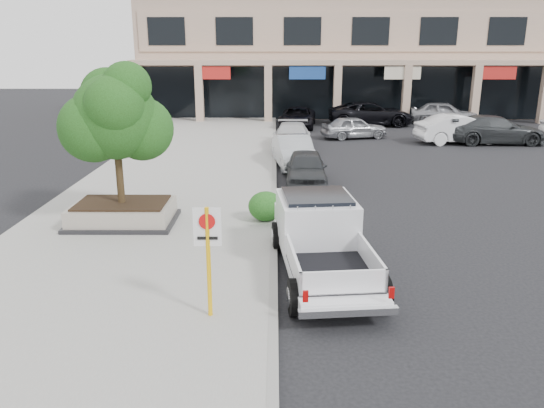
{
  "coord_description": "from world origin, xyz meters",
  "views": [
    {
      "loc": [
        -1.52,
        -11.99,
        5.41
      ],
      "look_at": [
        -1.59,
        1.5,
        1.39
      ],
      "focal_mm": 35.0,
      "sensor_mm": 36.0,
      "label": 1
    }
  ],
  "objects_px": {
    "planter": "(123,213)",
    "curb_car_b": "(294,152)",
    "curb_car_c": "(292,137)",
    "lot_car_b": "(460,129)",
    "lot_car_c": "(495,130)",
    "lot_car_e": "(444,113)",
    "planter_tree": "(121,117)",
    "lot_car_a": "(354,127)",
    "pickup_truck": "(323,241)",
    "curb_car_a": "(306,168)",
    "lot_car_d": "(371,114)",
    "curb_car_d": "(297,117)",
    "no_parking_sign": "(208,247)"
  },
  "relations": [
    {
      "from": "planter_tree",
      "to": "curb_car_a",
      "type": "relative_size",
      "value": 1.0
    },
    {
      "from": "planter_tree",
      "to": "lot_car_b",
      "type": "relative_size",
      "value": 0.8
    },
    {
      "from": "curb_car_b",
      "to": "curb_car_a",
      "type": "bearing_deg",
      "value": -90.75
    },
    {
      "from": "lot_car_e",
      "to": "curb_car_d",
      "type": "bearing_deg",
      "value": 115.48
    },
    {
      "from": "curb_car_a",
      "to": "curb_car_c",
      "type": "relative_size",
      "value": 0.81
    },
    {
      "from": "no_parking_sign",
      "to": "lot_car_c",
      "type": "distance_m",
      "value": 25.09
    },
    {
      "from": "curb_car_a",
      "to": "curb_car_d",
      "type": "distance_m",
      "value": 15.81
    },
    {
      "from": "curb_car_c",
      "to": "lot_car_c",
      "type": "xyz_separation_m",
      "value": [
        11.76,
        2.17,
        0.09
      ]
    },
    {
      "from": "curb_car_c",
      "to": "curb_car_d",
      "type": "bearing_deg",
      "value": 88.95
    },
    {
      "from": "curb_car_b",
      "to": "planter_tree",
      "type": "bearing_deg",
      "value": -130.11
    },
    {
      "from": "planter",
      "to": "curb_car_b",
      "type": "xyz_separation_m",
      "value": [
        5.58,
        8.68,
        0.25
      ]
    },
    {
      "from": "no_parking_sign",
      "to": "curb_car_d",
      "type": "distance_m",
      "value": 27.23
    },
    {
      "from": "pickup_truck",
      "to": "lot_car_b",
      "type": "xyz_separation_m",
      "value": [
        9.56,
        18.67,
        -0.07
      ]
    },
    {
      "from": "lot_car_b",
      "to": "no_parking_sign",
      "type": "bearing_deg",
      "value": 142.53
    },
    {
      "from": "pickup_truck",
      "to": "curb_car_c",
      "type": "xyz_separation_m",
      "value": [
        -0.26,
        16.36,
        -0.18
      ]
    },
    {
      "from": "curb_car_d",
      "to": "no_parking_sign",
      "type": "bearing_deg",
      "value": -89.61
    },
    {
      "from": "curb_car_a",
      "to": "curb_car_d",
      "type": "bearing_deg",
      "value": 90.61
    },
    {
      "from": "planter",
      "to": "curb_car_a",
      "type": "height_order",
      "value": "curb_car_a"
    },
    {
      "from": "lot_car_b",
      "to": "pickup_truck",
      "type": "bearing_deg",
      "value": 145.3
    },
    {
      "from": "curb_car_b",
      "to": "no_parking_sign",
      "type": "bearing_deg",
      "value": -106.12
    },
    {
      "from": "pickup_truck",
      "to": "curb_car_a",
      "type": "distance_m",
      "value": 8.98
    },
    {
      "from": "lot_car_b",
      "to": "lot_car_e",
      "type": "bearing_deg",
      "value": -18.21
    },
    {
      "from": "curb_car_c",
      "to": "curb_car_a",
      "type": "bearing_deg",
      "value": -83.86
    },
    {
      "from": "no_parking_sign",
      "to": "planter_tree",
      "type": "bearing_deg",
      "value": 118.4
    },
    {
      "from": "curb_car_c",
      "to": "lot_car_c",
      "type": "distance_m",
      "value": 11.96
    },
    {
      "from": "curb_car_d",
      "to": "lot_car_c",
      "type": "distance_m",
      "value": 12.75
    },
    {
      "from": "lot_car_a",
      "to": "lot_car_b",
      "type": "bearing_deg",
      "value": -120.47
    },
    {
      "from": "planter_tree",
      "to": "lot_car_a",
      "type": "distance_m",
      "value": 19.27
    },
    {
      "from": "pickup_truck",
      "to": "lot_car_b",
      "type": "distance_m",
      "value": 20.97
    },
    {
      "from": "curb_car_c",
      "to": "lot_car_d",
      "type": "relative_size",
      "value": 0.82
    },
    {
      "from": "curb_car_b",
      "to": "lot_car_d",
      "type": "height_order",
      "value": "lot_car_d"
    },
    {
      "from": "curb_car_c",
      "to": "lot_car_a",
      "type": "relative_size",
      "value": 1.24
    },
    {
      "from": "curb_car_c",
      "to": "lot_car_e",
      "type": "xyz_separation_m",
      "value": [
        11.31,
        10.28,
        0.09
      ]
    },
    {
      "from": "planter_tree",
      "to": "curb_car_c",
      "type": "distance_m",
      "value": 14.02
    },
    {
      "from": "lot_car_d",
      "to": "curb_car_d",
      "type": "bearing_deg",
      "value": 102.03
    },
    {
      "from": "curb_car_d",
      "to": "lot_car_a",
      "type": "xyz_separation_m",
      "value": [
        3.29,
        -4.45,
        -0.02
      ]
    },
    {
      "from": "planter_tree",
      "to": "lot_car_a",
      "type": "height_order",
      "value": "planter_tree"
    },
    {
      "from": "curb_car_c",
      "to": "curb_car_b",
      "type": "bearing_deg",
      "value": -87.12
    },
    {
      "from": "curb_car_b",
      "to": "lot_car_a",
      "type": "bearing_deg",
      "value": 56.24
    },
    {
      "from": "lot_car_e",
      "to": "planter",
      "type": "bearing_deg",
      "value": 159.29
    },
    {
      "from": "curb_car_b",
      "to": "lot_car_e",
      "type": "bearing_deg",
      "value": 44.16
    },
    {
      "from": "lot_car_a",
      "to": "planter_tree",
      "type": "bearing_deg",
      "value": 135.79
    },
    {
      "from": "no_parking_sign",
      "to": "pickup_truck",
      "type": "xyz_separation_m",
      "value": [
        2.48,
        2.28,
        -0.73
      ]
    },
    {
      "from": "lot_car_c",
      "to": "lot_car_e",
      "type": "xyz_separation_m",
      "value": [
        -0.45,
        8.11,
        -0.0
      ]
    },
    {
      "from": "lot_car_c",
      "to": "planter",
      "type": "bearing_deg",
      "value": 131.23
    },
    {
      "from": "curb_car_b",
      "to": "lot_car_d",
      "type": "relative_size",
      "value": 0.74
    },
    {
      "from": "no_parking_sign",
      "to": "lot_car_e",
      "type": "xyz_separation_m",
      "value": [
        13.53,
        28.93,
        -0.83
      ]
    },
    {
      "from": "curb_car_c",
      "to": "lot_car_b",
      "type": "relative_size",
      "value": 0.98
    },
    {
      "from": "curb_car_a",
      "to": "lot_car_c",
      "type": "xyz_separation_m",
      "value": [
        11.4,
        9.56,
        0.13
      ]
    },
    {
      "from": "curb_car_b",
      "to": "lot_car_b",
      "type": "relative_size",
      "value": 0.88
    }
  ]
}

